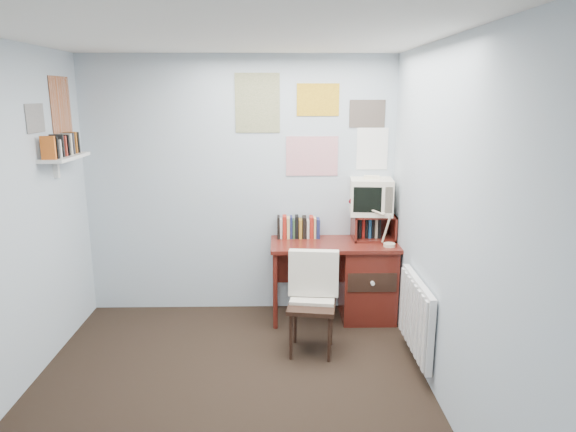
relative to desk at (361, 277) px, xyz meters
name	(u,v)px	position (x,y,z in m)	size (l,w,h in m)	color
ground	(226,407)	(-1.17, -1.48, -0.41)	(3.50, 3.50, 0.00)	black
back_wall	(240,187)	(-1.17, 0.27, 0.84)	(3.00, 0.02, 2.50)	#AEBDC7
right_wall	(452,233)	(0.33, -1.48, 0.84)	(0.02, 3.50, 2.50)	#AEBDC7
ceiling	(214,29)	(-1.17, -1.48, 2.09)	(3.00, 3.50, 0.02)	white
desk	(361,277)	(0.00, 0.00, 0.00)	(1.20, 0.55, 0.76)	#5C1C15
desk_chair	(312,306)	(-0.53, -0.70, 0.01)	(0.42, 0.40, 0.83)	black
desk_lamp	(390,226)	(0.23, -0.14, 0.55)	(0.28, 0.24, 0.39)	#B50C1C
tv_riser	(373,227)	(0.12, 0.11, 0.48)	(0.40, 0.30, 0.25)	#5C1C15
crt_tv	(371,195)	(0.09, 0.13, 0.79)	(0.39, 0.36, 0.37)	beige
book_row	(308,227)	(-0.51, 0.18, 0.46)	(0.60, 0.14, 0.22)	#5C1C15
radiator	(416,316)	(0.29, -0.93, 0.01)	(0.09, 0.80, 0.60)	white
wall_shelf	(65,157)	(-2.57, -0.38, 1.21)	(0.20, 0.62, 0.24)	white
posters_back	(312,125)	(-0.47, 0.26, 1.44)	(1.20, 0.01, 0.90)	white
posters_left	(49,111)	(-2.67, -0.38, 1.59)	(0.01, 0.70, 0.60)	white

